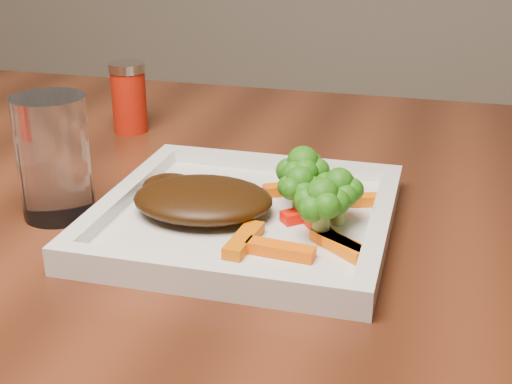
% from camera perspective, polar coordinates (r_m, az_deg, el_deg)
% --- Properties ---
extents(plate, '(0.27, 0.27, 0.01)m').
position_cam_1_polar(plate, '(0.68, -0.82, -2.33)').
color(plate, white).
rests_on(plate, dining_table).
extents(steak, '(0.14, 0.11, 0.03)m').
position_cam_1_polar(steak, '(0.67, -4.28, -0.58)').
color(steak, '#371D08').
rests_on(steak, plate).
extents(broccoli_0, '(0.07, 0.07, 0.07)m').
position_cam_1_polar(broccoli_0, '(0.68, 3.75, 1.58)').
color(broccoli_0, '#246210').
rests_on(broccoli_0, plate).
extents(broccoli_1, '(0.06, 0.06, 0.06)m').
position_cam_1_polar(broccoli_1, '(0.65, 6.62, 0.10)').
color(broccoli_1, '#105E0F').
rests_on(broccoli_1, plate).
extents(broccoli_2, '(0.07, 0.07, 0.06)m').
position_cam_1_polar(broccoli_2, '(0.62, 5.26, -1.35)').
color(broccoli_2, '#2D7012').
rests_on(broccoli_2, plate).
extents(broccoli_3, '(0.05, 0.05, 0.06)m').
position_cam_1_polar(broccoli_3, '(0.66, 3.53, 0.41)').
color(broccoli_3, '#155C0F').
rests_on(broccoli_3, plate).
extents(carrot_0, '(0.06, 0.02, 0.01)m').
position_cam_1_polar(carrot_0, '(0.60, 1.96, -4.63)').
color(carrot_0, '#F35C03').
rests_on(carrot_0, plate).
extents(carrot_1, '(0.06, 0.05, 0.01)m').
position_cam_1_polar(carrot_1, '(0.61, 6.62, -4.17)').
color(carrot_1, '#FF7104').
rests_on(carrot_1, plate).
extents(carrot_2, '(0.02, 0.06, 0.01)m').
position_cam_1_polar(carrot_2, '(0.62, -0.98, -3.86)').
color(carrot_2, '#D26003').
rests_on(carrot_2, plate).
extents(carrot_3, '(0.06, 0.03, 0.01)m').
position_cam_1_polar(carrot_3, '(0.70, 8.57, -0.61)').
color(carrot_3, '#F96804').
rests_on(carrot_3, plate).
extents(carrot_4, '(0.06, 0.04, 0.01)m').
position_cam_1_polar(carrot_4, '(0.72, 2.82, 0.31)').
color(carrot_4, '#E95903').
rests_on(carrot_4, plate).
extents(carrot_5, '(0.04, 0.05, 0.01)m').
position_cam_1_polar(carrot_5, '(0.64, 5.17, -2.96)').
color(carrot_5, red).
rests_on(carrot_5, plate).
extents(carrot_6, '(0.05, 0.05, 0.01)m').
position_cam_1_polar(carrot_6, '(0.67, 4.40, -1.67)').
color(carrot_6, '#FF1304').
rests_on(carrot_6, plate).
extents(spice_shaker, '(0.06, 0.06, 0.09)m').
position_cam_1_polar(spice_shaker, '(0.96, -10.13, 7.45)').
color(spice_shaker, '#A91909').
rests_on(spice_shaker, dining_table).
extents(drinking_glass, '(0.08, 0.08, 0.12)m').
position_cam_1_polar(drinking_glass, '(0.71, -15.85, 2.67)').
color(drinking_glass, silver).
rests_on(drinking_glass, dining_table).
extents(carrot_7, '(0.05, 0.04, 0.01)m').
position_cam_1_polar(carrot_7, '(0.61, 7.14, -4.35)').
color(carrot_7, '#CF4503').
rests_on(carrot_7, plate).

